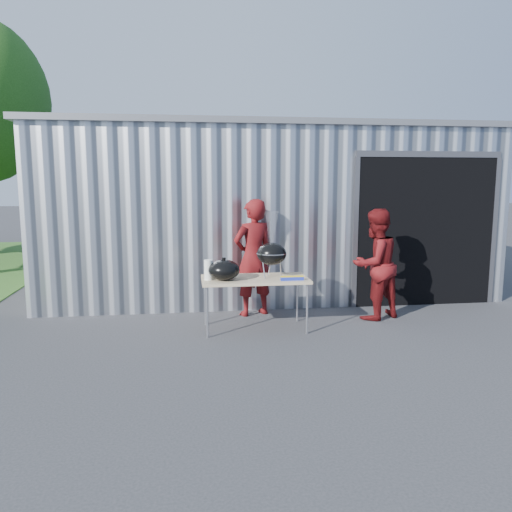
{
  "coord_description": "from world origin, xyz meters",
  "views": [
    {
      "loc": [
        -0.69,
        -6.24,
        2.1
      ],
      "look_at": [
        0.26,
        0.73,
        1.05
      ],
      "focal_mm": 35.0,
      "sensor_mm": 36.0,
      "label": 1
    }
  ],
  "objects": [
    {
      "name": "white_tub",
      "position": [
        -0.31,
        0.82,
        0.8
      ],
      "size": [
        0.2,
        0.15,
        0.1
      ],
      "primitive_type": "cube",
      "color": "white",
      "rests_on": "folding_table"
    },
    {
      "name": "foil_box",
      "position": [
        0.72,
        0.39,
        0.78
      ],
      "size": [
        0.32,
        0.06,
        0.06
      ],
      "color": "#192AA4",
      "rests_on": "folding_table"
    },
    {
      "name": "paper_towels",
      "position": [
        -0.42,
        0.59,
        0.89
      ],
      "size": [
        0.12,
        0.12,
        0.28
      ],
      "primitive_type": "cylinder",
      "color": "white",
      "rests_on": "folding_table"
    },
    {
      "name": "person_cook",
      "position": [
        0.32,
        1.43,
        0.92
      ],
      "size": [
        0.78,
        0.65,
        1.84
      ],
      "primitive_type": "imported",
      "rotation": [
        0.0,
        0.0,
        3.52
      ],
      "color": "#5C0F11",
      "rests_on": "ground"
    },
    {
      "name": "folding_table",
      "position": [
        0.24,
        0.64,
        0.71
      ],
      "size": [
        1.5,
        0.75,
        0.75
      ],
      "color": "tan",
      "rests_on": "ground"
    },
    {
      "name": "building",
      "position": [
        0.92,
        4.59,
        1.54
      ],
      "size": [
        8.2,
        6.2,
        3.1
      ],
      "color": "silver",
      "rests_on": "ground"
    },
    {
      "name": "ground",
      "position": [
        0.0,
        0.0,
        0.0
      ],
      "size": [
        80.0,
        80.0,
        0.0
      ],
      "primitive_type": "plane",
      "color": "#2F2F32"
    },
    {
      "name": "kettle_grill",
      "position": [
        0.48,
        0.66,
        1.17
      ],
      "size": [
        0.43,
        0.43,
        0.93
      ],
      "color": "black",
      "rests_on": "folding_table"
    },
    {
      "name": "grill_lid",
      "position": [
        -0.21,
        0.54,
        0.89
      ],
      "size": [
        0.44,
        0.44,
        0.32
      ],
      "color": "black",
      "rests_on": "folding_table"
    },
    {
      "name": "person_bystander",
      "position": [
        2.14,
        0.97,
        0.85
      ],
      "size": [
        1.02,
        0.93,
        1.7
      ],
      "primitive_type": "imported",
      "rotation": [
        0.0,
        0.0,
        3.57
      ],
      "color": "#5C0F11",
      "rests_on": "ground"
    }
  ]
}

